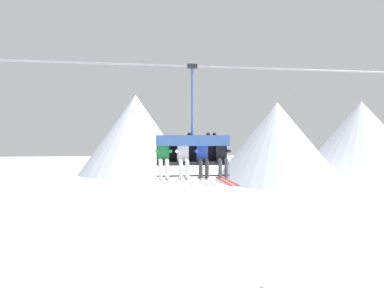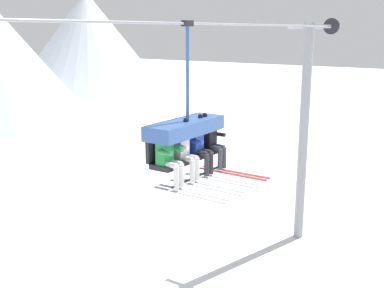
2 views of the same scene
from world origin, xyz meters
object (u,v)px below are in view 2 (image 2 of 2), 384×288
Objects in this scene: skier_green at (170,157)px; skier_white at (186,151)px; skier_blue at (200,145)px; chairlift_chair at (185,133)px; lift_tower_far at (304,129)px; skier_black at (214,141)px.

skier_green is 1.00× the size of skier_white.
skier_green is 1.00× the size of skier_blue.
skier_blue is at bearing 0.00° from skier_white.
skier_blue is (1.11, 0.01, 0.02)m from skier_green.
chairlift_chair is at bearing 142.70° from skier_blue.
chairlift_chair is 1.88× the size of skier_green.
lift_tower_far is 9.84m from skier_green.
skier_green is 1.66m from skier_black.
skier_white is 1.10m from skier_black.
chairlift_chair is 0.92m from skier_green.
skier_blue is at bearing -173.88° from lift_tower_far.
skier_black is (0.55, 0.00, 0.00)m from skier_blue.
skier_white is 1.00× the size of skier_black.
chairlift_chair is at bearing 165.53° from skier_black.
skier_black is at bearing 0.00° from skier_blue.
skier_black is (-8.07, -0.92, 1.20)m from lift_tower_far.
skier_black is at bearing -14.47° from chairlift_chair.
skier_blue is at bearing 0.35° from skier_green.
lift_tower_far is 4.94× the size of skier_blue.
chairlift_chair reaches higher than skier_white.
lift_tower_far is 8.75m from skier_blue.
skier_blue is 0.55m from skier_black.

